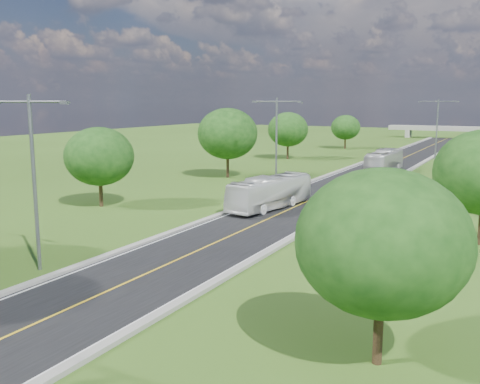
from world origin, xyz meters
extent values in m
plane|color=#325217|center=(0.00, 60.00, 0.00)|extent=(260.00, 260.00, 0.00)
cube|color=black|center=(0.00, 66.00, 0.03)|extent=(8.00, 150.00, 0.06)
cube|color=gray|center=(-4.25, 66.00, 0.11)|extent=(0.50, 150.00, 0.22)
cube|color=gray|center=(4.25, 66.00, 0.11)|extent=(0.50, 150.00, 0.22)
cylinder|color=slate|center=(5.20, 38.00, 1.20)|extent=(0.08, 0.08, 2.40)
cube|color=white|center=(5.20, 37.97, 2.00)|extent=(0.55, 0.04, 0.70)
cube|color=gray|center=(-10.00, 140.00, 1.00)|extent=(1.20, 3.00, 2.00)
cube|color=gray|center=(0.00, 140.00, 2.60)|extent=(30.00, 3.00, 1.20)
cylinder|color=slate|center=(-6.00, 12.00, 5.00)|extent=(0.22, 0.22, 10.00)
cylinder|color=slate|center=(-7.40, 12.00, 9.60)|extent=(2.80, 0.12, 0.12)
cylinder|color=slate|center=(-4.60, 12.00, 9.60)|extent=(2.80, 0.12, 0.12)
cube|color=slate|center=(-3.30, 12.00, 9.55)|extent=(0.50, 0.25, 0.18)
cylinder|color=slate|center=(-6.00, 45.00, 5.00)|extent=(0.22, 0.22, 10.00)
cylinder|color=slate|center=(-7.40, 45.00, 9.60)|extent=(2.80, 0.12, 0.12)
cylinder|color=slate|center=(-4.60, 45.00, 9.60)|extent=(2.80, 0.12, 0.12)
cube|color=slate|center=(-8.70, 45.00, 9.55)|extent=(0.50, 0.25, 0.18)
cube|color=slate|center=(-3.30, 45.00, 9.55)|extent=(0.50, 0.25, 0.18)
cylinder|color=slate|center=(6.00, 78.00, 5.00)|extent=(0.22, 0.22, 10.00)
cylinder|color=slate|center=(4.60, 78.00, 9.60)|extent=(2.80, 0.12, 0.12)
cylinder|color=slate|center=(7.40, 78.00, 9.60)|extent=(2.80, 0.12, 0.12)
cube|color=slate|center=(3.30, 78.00, 9.55)|extent=(0.50, 0.25, 0.18)
cube|color=slate|center=(8.70, 78.00, 9.55)|extent=(0.50, 0.25, 0.18)
cylinder|color=black|center=(-16.00, 28.00, 1.35)|extent=(0.36, 0.36, 2.70)
ellipsoid|color=#153E10|center=(-16.00, 28.00, 4.65)|extent=(6.30, 6.30, 5.36)
cylinder|color=black|center=(-15.00, 50.00, 1.62)|extent=(0.36, 0.36, 3.24)
ellipsoid|color=#153E10|center=(-15.00, 50.00, 5.58)|extent=(7.56, 7.56, 6.43)
cylinder|color=black|center=(-17.00, 74.00, 1.44)|extent=(0.36, 0.36, 2.88)
ellipsoid|color=#153E10|center=(-17.00, 74.00, 4.96)|extent=(6.72, 6.72, 5.71)
cylinder|color=black|center=(-14.50, 98.00, 1.26)|extent=(0.36, 0.36, 2.52)
ellipsoid|color=#153E10|center=(-14.50, 98.00, 4.34)|extent=(5.88, 5.88, 5.00)
cylinder|color=black|center=(14.00, 10.00, 1.35)|extent=(0.36, 0.36, 2.70)
ellipsoid|color=#153E10|center=(14.00, 10.00, 4.65)|extent=(6.30, 6.30, 5.36)
imported|color=beige|center=(1.60, 63.44, 1.62)|extent=(2.67, 11.22, 3.12)
imported|color=silver|center=(-1.74, 34.37, 1.53)|extent=(4.00, 10.81, 2.94)
camera|label=1|loc=(18.26, -8.72, 9.63)|focal=40.00mm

